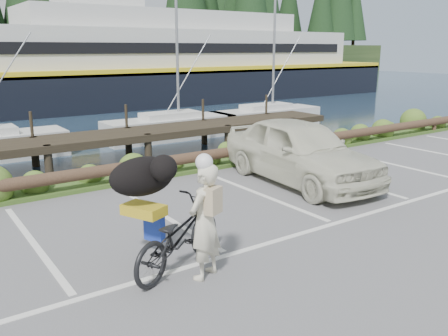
# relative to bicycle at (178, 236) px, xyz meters

# --- Properties ---
(ground) EXTENTS (72.00, 72.00, 0.00)m
(ground) POSITION_rel_bicycle_xyz_m (0.94, 0.37, -0.56)
(ground) COLOR #58575A
(vegetation_strip) EXTENTS (34.00, 1.60, 0.10)m
(vegetation_strip) POSITION_rel_bicycle_xyz_m (0.94, 5.67, -0.51)
(vegetation_strip) COLOR #3D5B21
(vegetation_strip) RESTS_ON ground
(log_rail) EXTENTS (32.00, 0.30, 0.60)m
(log_rail) POSITION_rel_bicycle_xyz_m (0.94, 4.97, -0.56)
(log_rail) COLOR #443021
(log_rail) RESTS_ON ground
(bicycle) EXTENTS (2.23, 1.56, 1.11)m
(bicycle) POSITION_rel_bicycle_xyz_m (0.00, 0.00, 0.00)
(bicycle) COLOR black
(bicycle) RESTS_ON ground
(cyclist) EXTENTS (0.77, 0.66, 1.79)m
(cyclist) POSITION_rel_bicycle_xyz_m (0.21, -0.45, 0.34)
(cyclist) COLOR beige
(cyclist) RESTS_ON ground
(dog) EXTENTS (0.95, 1.23, 0.64)m
(dog) POSITION_rel_bicycle_xyz_m (-0.28, 0.62, 0.87)
(dog) COLOR black
(dog) RESTS_ON bicycle
(parked_car) EXTENTS (2.35, 5.03, 1.67)m
(parked_car) POSITION_rel_bicycle_xyz_m (5.08, 2.65, 0.28)
(parked_car) COLOR beige
(parked_car) RESTS_ON ground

